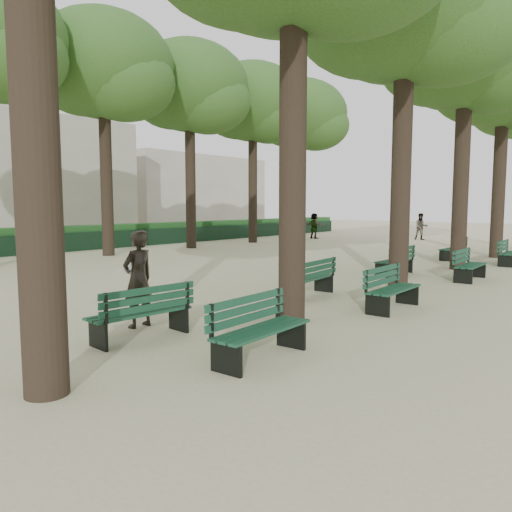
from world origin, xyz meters
The scene contains 21 objects.
ground centered at (0.00, 0.00, 0.00)m, with size 120.00×120.00×0.00m, color beige.
tree_central_3 centered at (1.50, 13.00, 7.65)m, with size 6.00×6.00×9.95m.
tree_central_4 centered at (1.50, 18.00, 7.65)m, with size 6.00×6.00×9.95m.
tree_far_2 centered at (-12.00, 8.00, 8.14)m, with size 6.00×6.00×10.45m.
tree_far_3 centered at (-12.00, 13.00, 8.14)m, with size 6.00×6.00×10.45m.
tree_far_4 centered at (-12.00, 18.00, 8.14)m, with size 6.00×6.00×10.45m.
tree_far_5 centered at (-12.00, 23.00, 8.14)m, with size 6.00×6.00×10.45m.
bench_left_0 centered at (0.37, 0.25, 0.27)m, with size 0.71×1.84×0.92m.
bench_left_1 centered at (0.37, 5.35, 0.27)m, with size 0.74×1.85×0.92m.
bench_left_2 centered at (0.37, 10.30, 0.27)m, with size 0.64×1.82×0.92m.
bench_left_3 centered at (0.37, 15.98, 0.27)m, with size 0.61×1.81×0.92m.
bench_right_0 centered at (2.63, 0.66, 0.27)m, with size 0.63×1.82×0.92m.
bench_right_1 centered at (2.63, 5.17, 0.27)m, with size 0.60×1.81×0.92m.
bench_right_2 centered at (2.63, 10.58, 0.27)m, with size 0.64×1.82×0.92m.
bench_right_3 centered at (2.63, 15.45, 0.27)m, with size 0.64×1.82×0.92m.
man_with_map centered at (-0.35, 0.75, 0.90)m, with size 0.63×0.74×1.79m.
pedestrian_e centered at (-11.07, 23.28, 0.85)m, with size 1.57×0.34×1.69m, color #262628.
pedestrian_a centered at (-5.03, 26.42, 0.85)m, with size 0.83×0.34×1.70m, color #262628.
fence centered at (-15.00, 11.00, 0.45)m, with size 0.08×42.00×0.90m, color black.
hedge centered at (-15.70, 11.00, 0.60)m, with size 1.20×42.00×1.20m, color #18471C.
building_far centered at (-33.00, 30.00, 3.50)m, with size 12.00×16.00×7.00m, color #B7B2A3.
Camera 1 is at (7.05, -4.84, 2.25)m, focal length 35.00 mm.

